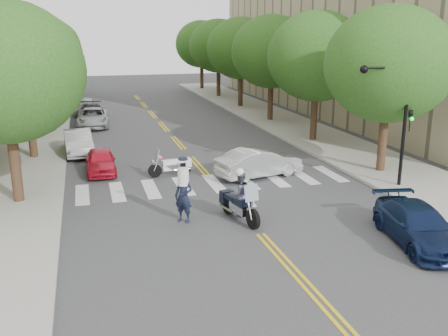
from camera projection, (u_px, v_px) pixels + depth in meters
name	position (u px, v px, depth m)	size (l,w,h in m)	color
ground	(260.00, 234.00, 18.15)	(140.00, 140.00, 0.00)	#38383A
sidewalk_left	(33.00, 132.00, 36.02)	(5.00, 60.00, 0.15)	#9E9991
sidewalk_right	(278.00, 120.00, 41.03)	(5.00, 60.00, 0.15)	#9E9991
tree_l_0	(5.00, 72.00, 19.92)	(6.40, 6.40, 8.45)	#382316
tree_l_1	(24.00, 61.00, 27.33)	(6.40, 6.40, 8.45)	#382316
tree_l_2	(35.00, 55.00, 34.75)	(6.40, 6.40, 8.45)	#382316
tree_l_3	(43.00, 50.00, 42.17)	(6.40, 6.40, 8.45)	#382316
tree_l_4	(48.00, 47.00, 49.59)	(6.40, 6.40, 8.45)	#382316
tree_l_5	(52.00, 45.00, 57.00)	(6.40, 6.40, 8.45)	#382316
tree_r_0	(389.00, 64.00, 24.56)	(6.40, 6.40, 8.45)	#382316
tree_r_1	(317.00, 57.00, 31.98)	(6.40, 6.40, 8.45)	#382316
tree_r_2	(272.00, 52.00, 39.39)	(6.40, 6.40, 8.45)	#382316
tree_r_3	(241.00, 48.00, 46.81)	(6.40, 6.40, 8.45)	#382316
tree_r_4	(218.00, 46.00, 54.23)	(6.40, 6.40, 8.45)	#382316
tree_r_5	(201.00, 44.00, 61.65)	(6.40, 6.40, 8.45)	#382316
traffic_signal_pole	(397.00, 110.00, 22.44)	(2.82, 0.42, 6.00)	black
motorcycle_police	(239.00, 197.00, 19.27)	(1.03, 2.57, 2.12)	black
motorcycle_parked	(174.00, 165.00, 25.49)	(2.28, 0.74, 1.47)	black
officer_standing	(184.00, 196.00, 19.09)	(0.75, 0.49, 2.06)	black
convertible	(259.00, 162.00, 25.15)	(1.56, 4.48, 1.48)	silver
sedan_blue	(418.00, 225.00, 17.23)	(1.86, 4.58, 1.33)	#0E1B3C
parked_car_a	(101.00, 161.00, 25.88)	(1.48, 3.69, 1.26)	red
parked_car_b	(78.00, 142.00, 29.74)	(1.52, 4.36, 1.44)	#B8B8B8
parked_car_c	(93.00, 117.00, 38.38)	(2.36, 5.11, 1.42)	#9C9FA3
parked_car_d	(92.00, 113.00, 40.40)	(2.01, 4.94, 1.43)	black
parked_car_e	(86.00, 106.00, 43.84)	(1.73, 4.29, 1.46)	#ABAAAF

